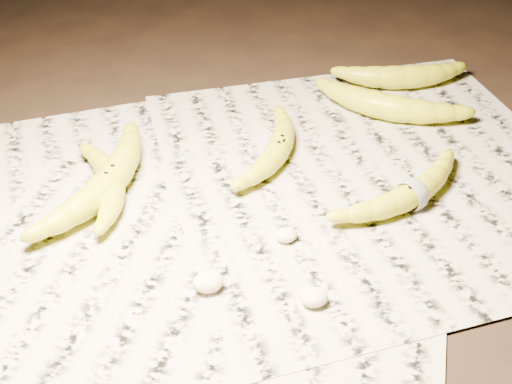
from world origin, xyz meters
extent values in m
plane|color=black|center=(0.00, 0.00, 0.00)|extent=(3.00, 3.00, 0.00)
cube|color=#B2AD98|center=(0.03, 0.04, 0.00)|extent=(0.90, 0.70, 0.01)
torus|color=white|center=(0.20, -0.03, 0.03)|extent=(0.02, 0.04, 0.04)
ellipsoid|color=#F2E8BB|center=(-0.08, -0.11, 0.02)|extent=(0.03, 0.03, 0.02)
ellipsoid|color=#F2E8BB|center=(0.03, -0.16, 0.02)|extent=(0.03, 0.03, 0.02)
ellipsoid|color=#F2E8BB|center=(0.03, -0.05, 0.02)|extent=(0.03, 0.02, 0.02)
camera|label=1|loc=(-0.17, -0.68, 0.56)|focal=50.00mm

